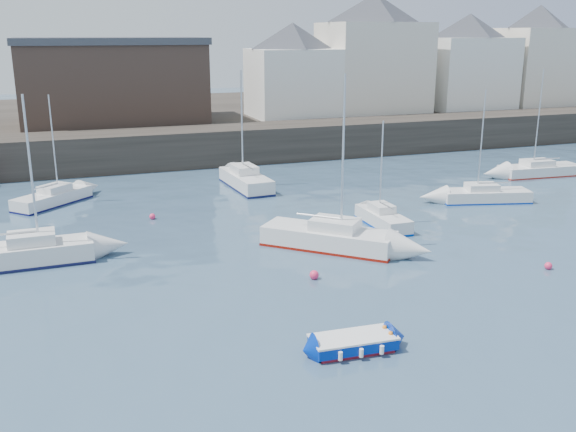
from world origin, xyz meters
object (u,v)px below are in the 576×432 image
object	(u,v)px
sailboat_f	(246,180)
sailboat_d	(485,195)
sailboat_h	(53,198)
blue_dinghy	(353,343)
sailboat_a	(27,253)
sailboat_g	(540,170)
sailboat_b	(329,237)
sailboat_c	(383,218)
buoy_far	(153,219)
buoy_mid	(548,269)
buoy_near	(314,279)

from	to	relation	value
sailboat_f	sailboat_d	bearing A→B (deg)	-33.48
sailboat_h	blue_dinghy	bearing A→B (deg)	-68.30
sailboat_f	sailboat_a	bearing A→B (deg)	-140.60
sailboat_g	sailboat_h	size ratio (longest dim) A/B	1.16
sailboat_b	sailboat_f	bearing A→B (deg)	91.45
sailboat_a	sailboat_c	world-z (taller)	sailboat_a
sailboat_a	buoy_far	distance (m)	9.01
blue_dinghy	buoy_far	xyz separation A→B (m)	(-4.27, 19.18, -0.32)
sailboat_c	sailboat_g	distance (m)	19.68
sailboat_d	sailboat_f	distance (m)	16.61
sailboat_a	buoy_mid	distance (m)	25.01
blue_dinghy	buoy_mid	size ratio (longest dim) A/B	8.55
sailboat_c	buoy_mid	size ratio (longest dim) A/B	16.72
buoy_near	sailboat_c	bearing A→B (deg)	43.05
sailboat_b	sailboat_f	size ratio (longest dim) A/B	1.08
sailboat_c	sailboat_d	size ratio (longest dim) A/B	0.82
blue_dinghy	sailboat_f	distance (m)	25.33
sailboat_f	sailboat_g	bearing A→B (deg)	-9.56
buoy_near	sailboat_a	bearing A→B (deg)	152.39
sailboat_d	blue_dinghy	bearing A→B (deg)	-137.06
sailboat_a	buoy_far	size ratio (longest dim) A/B	22.40
blue_dinghy	buoy_mid	bearing A→B (deg)	19.27
sailboat_g	buoy_near	world-z (taller)	sailboat_g
sailboat_c	buoy_mid	distance (m)	9.88
sailboat_h	buoy_mid	size ratio (longest dim) A/B	19.50
sailboat_d	buoy_near	distance (m)	18.29
buoy_near	sailboat_h	bearing A→B (deg)	121.82
sailboat_b	sailboat_h	xyz separation A→B (m)	(-13.53, 14.19, -0.12)
sailboat_f	sailboat_h	bearing A→B (deg)	-178.82
sailboat_a	sailboat_c	distance (m)	19.22
sailboat_f	sailboat_h	distance (m)	13.17
sailboat_a	buoy_far	xyz separation A→B (m)	(6.81, 5.87, -0.57)
buoy_near	sailboat_d	bearing A→B (deg)	29.84
sailboat_g	blue_dinghy	bearing A→B (deg)	-140.84
sailboat_f	buoy_mid	world-z (taller)	sailboat_f
buoy_far	sailboat_b	bearing A→B (deg)	-47.14
sailboat_h	buoy_mid	xyz separation A→B (m)	(22.12, -20.56, -0.46)
sailboat_c	sailboat_d	world-z (taller)	sailboat_d
sailboat_g	buoy_mid	size ratio (longest dim) A/B	22.70
blue_dinghy	sailboat_d	distance (m)	23.41
sailboat_c	buoy_near	size ratio (longest dim) A/B	14.11
sailboat_a	buoy_mid	size ratio (longest dim) A/B	22.49
sailboat_a	buoy_mid	xyz separation A→B (m)	(23.31, -9.04, -0.57)
blue_dinghy	sailboat_a	distance (m)	17.32
sailboat_f	buoy_far	distance (m)	9.62
sailboat_b	buoy_near	bearing A→B (deg)	-121.94
sailboat_h	buoy_mid	world-z (taller)	sailboat_h
sailboat_d	buoy_far	world-z (taller)	sailboat_d
sailboat_a	sailboat_g	xyz separation A→B (m)	(37.19, 7.95, -0.11)
buoy_far	buoy_mid	bearing A→B (deg)	-42.09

